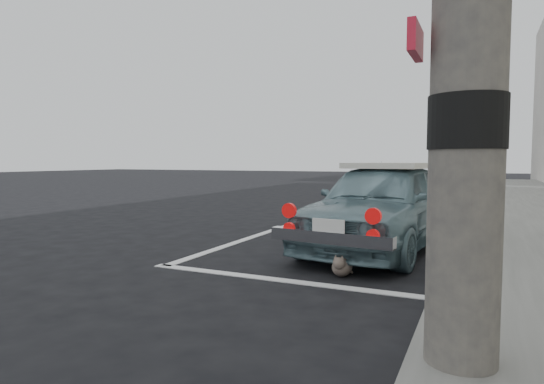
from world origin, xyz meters
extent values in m
plane|color=black|center=(0.00, 0.00, 0.00)|extent=(80.00, 80.00, 0.00)
cube|color=silver|center=(0.50, -0.50, 0.00)|extent=(3.00, 0.12, 0.01)
cube|color=silver|center=(0.50, 6.50, 0.00)|extent=(3.00, 0.12, 0.01)
cube|color=silver|center=(-0.90, 3.00, 0.00)|extent=(0.12, 7.00, 0.01)
cylinder|color=black|center=(2.05, -2.00, 1.30)|extent=(0.36, 0.36, 0.25)
cube|color=red|center=(1.81, -2.00, 1.70)|extent=(0.04, 0.30, 0.15)
cube|color=white|center=(1.80, -2.00, 1.70)|extent=(0.02, 0.16, 0.08)
imported|color=slate|center=(0.99, 1.42, 0.56)|extent=(1.68, 3.41, 1.12)
cube|color=silver|center=(1.03, 1.75, 1.05)|extent=(1.06, 1.34, 0.07)
cube|color=silver|center=(0.81, -0.16, 0.38)|extent=(1.26, 0.26, 0.12)
cube|color=white|center=(0.80, -0.20, 0.48)|extent=(0.33, 0.06, 0.17)
cylinder|color=red|center=(0.37, -0.14, 0.62)|extent=(0.15, 0.06, 0.15)
cylinder|color=red|center=(1.24, -0.24, 0.62)|extent=(0.15, 0.06, 0.15)
cylinder|color=red|center=(0.37, -0.14, 0.44)|extent=(0.12, 0.05, 0.12)
cylinder|color=red|center=(1.24, -0.24, 0.44)|extent=(0.12, 0.05, 0.12)
ellipsoid|color=#77685B|center=(0.91, -0.09, 0.10)|extent=(0.21, 0.31, 0.18)
sphere|color=#77685B|center=(0.92, -0.23, 0.16)|extent=(0.12, 0.12, 0.12)
cone|color=#77685B|center=(0.89, -0.23, 0.22)|extent=(0.04, 0.04, 0.04)
cone|color=#77685B|center=(0.95, -0.23, 0.22)|extent=(0.04, 0.04, 0.04)
cylinder|color=#77685B|center=(0.95, 0.06, 0.04)|extent=(0.11, 0.19, 0.03)
camera|label=1|loc=(2.12, -4.33, 1.12)|focal=30.00mm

